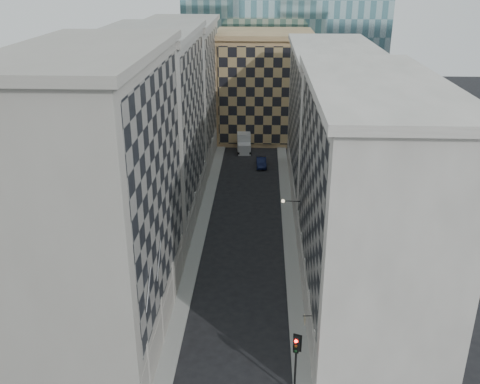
# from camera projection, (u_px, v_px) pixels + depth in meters

# --- Properties ---
(sidewalk_west) EXTENTS (1.50, 100.00, 0.15)m
(sidewalk_west) POSITION_uv_depth(u_px,v_px,m) (202.00, 226.00, 64.42)
(sidewalk_west) COLOR gray
(sidewalk_west) RESTS_ON ground
(sidewalk_east) EXTENTS (1.50, 100.00, 0.15)m
(sidewalk_east) POSITION_uv_depth(u_px,v_px,m) (289.00, 228.00, 64.00)
(sidewalk_east) COLOR gray
(sidewalk_east) RESTS_ON ground
(bldg_left_a) EXTENTS (10.80, 22.80, 23.70)m
(bldg_left_a) POSITION_uv_depth(u_px,v_px,m) (101.00, 199.00, 42.60)
(bldg_left_a) COLOR gray
(bldg_left_a) RESTS_ON ground
(bldg_left_b) EXTENTS (10.80, 22.80, 22.70)m
(bldg_left_b) POSITION_uv_depth(u_px,v_px,m) (154.00, 129.00, 63.06)
(bldg_left_b) COLOR gray
(bldg_left_b) RESTS_ON ground
(bldg_left_c) EXTENTS (10.80, 22.80, 21.70)m
(bldg_left_c) POSITION_uv_depth(u_px,v_px,m) (181.00, 93.00, 83.52)
(bldg_left_c) COLOR gray
(bldg_left_c) RESTS_ON ground
(bldg_right_a) EXTENTS (10.80, 26.80, 20.70)m
(bldg_right_a) POSITION_uv_depth(u_px,v_px,m) (365.00, 201.00, 45.99)
(bldg_right_a) COLOR #B0AAA1
(bldg_right_a) RESTS_ON ground
(bldg_right_b) EXTENTS (10.80, 28.80, 19.70)m
(bldg_right_b) POSITION_uv_depth(u_px,v_px,m) (330.00, 123.00, 71.05)
(bldg_right_b) COLOR #B0AAA1
(bldg_right_b) RESTS_ON ground
(tan_block) EXTENTS (16.80, 14.80, 18.80)m
(tan_block) POSITION_uv_depth(u_px,v_px,m) (264.00, 86.00, 95.43)
(tan_block) COLOR #A38456
(tan_block) RESTS_ON ground
(flagpoles_left) EXTENTS (0.10, 6.33, 2.33)m
(flagpoles_left) POSITION_uv_depth(u_px,v_px,m) (154.00, 274.00, 39.27)
(flagpoles_left) COLOR gray
(flagpoles_left) RESTS_ON ground
(bracket_lamp) EXTENTS (1.98, 0.36, 0.36)m
(bracket_lamp) POSITION_uv_depth(u_px,v_px,m) (285.00, 201.00, 56.14)
(bracket_lamp) COLOR black
(bracket_lamp) RESTS_ON ground
(traffic_light) EXTENTS (0.61, 0.61, 5.02)m
(traffic_light) POSITION_uv_depth(u_px,v_px,m) (296.00, 353.00, 37.69)
(traffic_light) COLOR black
(traffic_light) RESTS_ON sidewalk_east
(box_truck) EXTENTS (2.61, 5.62, 3.01)m
(box_truck) POSITION_uv_depth(u_px,v_px,m) (244.00, 143.00, 91.01)
(box_truck) COLOR #BEBEBE
(box_truck) RESTS_ON ground
(dark_car) EXTENTS (1.70, 4.43, 1.44)m
(dark_car) POSITION_uv_depth(u_px,v_px,m) (261.00, 162.00, 83.75)
(dark_car) COLOR black
(dark_car) RESTS_ON ground
(shop_sign) EXTENTS (0.71, 0.63, 0.70)m
(shop_sign) POSITION_uv_depth(u_px,v_px,m) (305.00, 319.00, 41.11)
(shop_sign) COLOR black
(shop_sign) RESTS_ON ground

